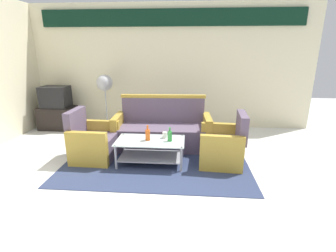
% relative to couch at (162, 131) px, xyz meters
% --- Properties ---
extents(ground_plane, '(14.00, 14.00, 0.00)m').
position_rel_couch_xyz_m(ground_plane, '(0.04, -1.58, -0.32)').
color(ground_plane, white).
extents(wall_back, '(6.52, 0.19, 2.80)m').
position_rel_couch_xyz_m(wall_back, '(0.04, 1.47, 1.16)').
color(wall_back, beige).
rests_on(wall_back, ground).
extents(rug, '(3.01, 2.09, 0.01)m').
position_rel_couch_xyz_m(rug, '(-0.03, -0.65, -0.31)').
color(rug, '#2D3856').
rests_on(rug, ground).
extents(couch, '(1.82, 0.80, 0.96)m').
position_rel_couch_xyz_m(couch, '(0.00, 0.00, 0.00)').
color(couch, '#5B4C60').
rests_on(couch, rug).
extents(armchair_left, '(0.72, 0.78, 0.85)m').
position_rel_couch_xyz_m(armchair_left, '(-1.12, -0.65, -0.03)').
color(armchair_left, '#5B4C60').
rests_on(armchair_left, rug).
extents(armchair_right, '(0.75, 0.81, 0.85)m').
position_rel_couch_xyz_m(armchair_right, '(1.06, -0.66, -0.03)').
color(armchair_right, '#5B4C60').
rests_on(armchair_right, rug).
extents(coffee_table, '(1.10, 0.60, 0.40)m').
position_rel_couch_xyz_m(coffee_table, '(-0.12, -0.77, -0.04)').
color(coffee_table, silver).
rests_on(coffee_table, rug).
extents(bottle_green, '(0.07, 0.07, 0.23)m').
position_rel_couch_xyz_m(bottle_green, '(0.20, -0.78, 0.18)').
color(bottle_green, '#2D8C38').
rests_on(bottle_green, coffee_table).
extents(bottle_orange, '(0.08, 0.08, 0.25)m').
position_rel_couch_xyz_m(bottle_orange, '(-0.16, -0.77, 0.19)').
color(bottle_orange, '#D85919').
rests_on(bottle_orange, coffee_table).
extents(cup, '(0.08, 0.08, 0.10)m').
position_rel_couch_xyz_m(cup, '(0.11, -0.64, 0.14)').
color(cup, silver).
rests_on(cup, coffee_table).
extents(tv_stand, '(0.80, 0.50, 0.52)m').
position_rel_couch_xyz_m(tv_stand, '(-2.57, 0.97, -0.06)').
color(tv_stand, black).
rests_on(tv_stand, ground).
extents(television, '(0.61, 0.46, 0.48)m').
position_rel_couch_xyz_m(television, '(-2.57, 0.97, 0.44)').
color(television, black).
rests_on(television, tv_stand).
extents(pedestal_fan, '(0.36, 0.36, 1.27)m').
position_rel_couch_xyz_m(pedestal_fan, '(-1.41, 1.02, 0.70)').
color(pedestal_fan, '#2D2D33').
rests_on(pedestal_fan, ground).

